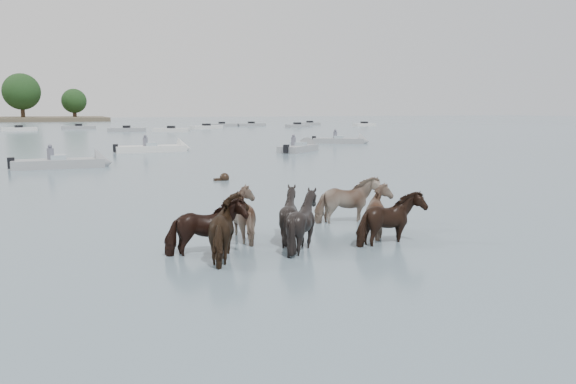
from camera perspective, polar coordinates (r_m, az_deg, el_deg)
name	(u,v)px	position (r m, az deg, el deg)	size (l,w,h in m)	color
ground	(216,248)	(13.38, -7.29, -5.67)	(400.00, 400.00, 0.00)	slate
pony_herd	(301,220)	(13.76, 1.32, -2.91)	(6.50, 3.72, 1.61)	black
swimming_pony	(224,178)	(25.81, -6.57, 1.41)	(0.72, 0.44, 0.44)	black
motorboat_b	(73,163)	(33.55, -20.96, 2.75)	(5.39, 1.65, 1.92)	gray
motorboat_c	(161,149)	(43.78, -12.74, 4.32)	(5.77, 1.64, 1.92)	silver
motorboat_d	(302,148)	(43.46, 1.44, 4.50)	(4.54, 4.29, 1.92)	gray
motorboat_e	(347,141)	(53.23, 6.00, 5.19)	(5.18, 4.25, 1.92)	gray
distant_flotilla	(70,129)	(90.84, -21.25, 6.03)	(102.83, 24.14, 0.93)	silver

